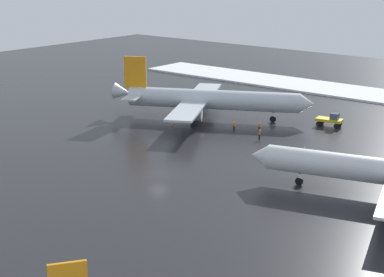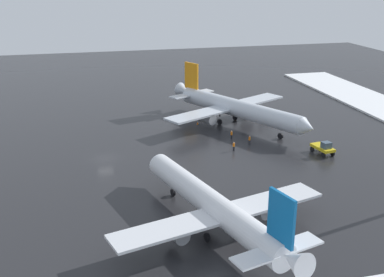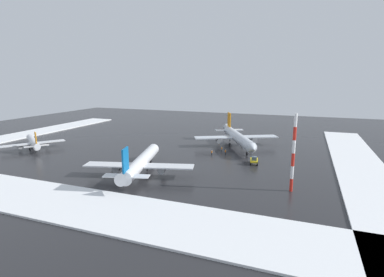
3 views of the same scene
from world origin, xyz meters
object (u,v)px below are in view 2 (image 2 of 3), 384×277
at_px(ground_crew_by_nose_gear, 232,134).
at_px(airplane_foreground_jet, 213,205).
at_px(pushback_tug, 324,147).
at_px(traffic_cone_near_nose, 233,112).
at_px(airplane_parked_portside, 236,108).
at_px(ground_crew_mid_apron, 250,139).
at_px(ground_crew_near_tug, 234,146).
at_px(traffic_cone_mid_line, 198,123).

bearing_deg(ground_crew_by_nose_gear, airplane_foreground_jet, 43.36).
bearing_deg(pushback_tug, ground_crew_by_nose_gear, -140.65).
relative_size(airplane_foreground_jet, traffic_cone_near_nose, 61.59).
relative_size(airplane_parked_portside, airplane_foreground_jet, 1.04).
bearing_deg(traffic_cone_near_nose, ground_crew_mid_apron, -100.13).
distance_m(airplane_foreground_jet, ground_crew_near_tug, 28.59).
bearing_deg(traffic_cone_near_nose, traffic_cone_mid_line, -148.94).
relative_size(pushback_tug, ground_crew_near_tug, 2.86).
distance_m(airplane_parked_portside, traffic_cone_mid_line, 8.68).
bearing_deg(traffic_cone_near_nose, ground_crew_by_nose_gear, -109.57).
bearing_deg(ground_crew_mid_apron, pushback_tug, -96.29).
relative_size(airplane_foreground_jet, ground_crew_near_tug, 19.81).
relative_size(ground_crew_near_tug, traffic_cone_near_nose, 3.11).
bearing_deg(pushback_tug, airplane_foreground_jet, -61.04).
bearing_deg(airplane_foreground_jet, airplane_parked_portside, -38.00).
bearing_deg(traffic_cone_near_nose, airplane_foreground_jet, -111.41).
height_order(ground_crew_near_tug, traffic_cone_near_nose, ground_crew_near_tug).
height_order(airplane_parked_portside, airplane_foreground_jet, airplane_parked_portside).
bearing_deg(ground_crew_near_tug, airplane_parked_portside, -18.48).
distance_m(airplane_foreground_jet, pushback_tug, 33.60).
height_order(pushback_tug, traffic_cone_mid_line, pushback_tug).
height_order(pushback_tug, traffic_cone_near_nose, pushback_tug).
xyz_separation_m(ground_crew_by_nose_gear, traffic_cone_mid_line, (-3.97, 10.77, -0.70)).
relative_size(airplane_parked_portside, pushback_tug, 7.21).
height_order(pushback_tug, ground_crew_mid_apron, pushback_tug).
bearing_deg(ground_crew_near_tug, traffic_cone_mid_line, 8.93).
xyz_separation_m(pushback_tug, ground_crew_by_nose_gear, (-13.19, 11.80, -0.31)).
bearing_deg(ground_crew_mid_apron, airplane_parked_portside, 23.78).
xyz_separation_m(ground_crew_near_tug, traffic_cone_near_nose, (7.65, 23.08, -0.70)).
bearing_deg(ground_crew_near_tug, ground_crew_by_nose_gear, -13.68).
distance_m(ground_crew_mid_apron, traffic_cone_near_nose, 20.82).
relative_size(ground_crew_mid_apron, traffic_cone_near_nose, 3.11).
bearing_deg(ground_crew_near_tug, ground_crew_mid_apron, -55.61).
distance_m(ground_crew_near_tug, traffic_cone_mid_line, 17.27).
distance_m(ground_crew_by_nose_gear, ground_crew_mid_apron, 4.38).
distance_m(pushback_tug, traffic_cone_near_nose, 29.47).
distance_m(ground_crew_by_nose_gear, ground_crew_near_tug, 6.56).
bearing_deg(pushback_tug, ground_crew_mid_apron, -135.32).
bearing_deg(pushback_tug, airplane_parked_portside, -163.76).
bearing_deg(ground_crew_mid_apron, traffic_cone_mid_line, 53.55).
height_order(ground_crew_by_nose_gear, traffic_cone_mid_line, ground_crew_by_nose_gear).
relative_size(airplane_parked_portside, ground_crew_by_nose_gear, 20.59).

